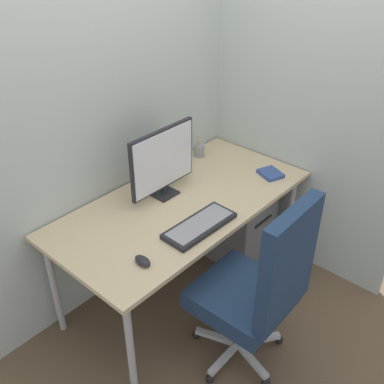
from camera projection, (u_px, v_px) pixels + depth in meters
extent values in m
plane|color=brown|center=(184.00, 289.00, 3.07)|extent=(8.00, 8.00, 0.00)
cube|color=#B7C1BC|center=(126.00, 74.00, 2.56)|extent=(2.59, 0.04, 2.80)
cube|color=#B7C1BC|center=(290.00, 61.00, 2.77)|extent=(0.04, 1.76, 2.80)
cube|color=#D1B78C|center=(183.00, 203.00, 2.69)|extent=(1.63, 0.80, 0.03)
cylinder|color=#B2B5BA|center=(131.00, 350.00, 2.22)|extent=(0.04, 0.04, 0.70)
cylinder|color=#B2B5BA|center=(289.00, 219.00, 3.16)|extent=(0.04, 0.04, 0.70)
cylinder|color=#B2B5BA|center=(54.00, 287.00, 2.60)|extent=(0.04, 0.04, 0.70)
cylinder|color=#B2B5BA|center=(217.00, 186.00, 3.54)|extent=(0.04, 0.04, 0.70)
sphere|color=black|center=(210.00, 378.00, 2.46)|extent=(0.05, 0.05, 0.05)
cube|color=silver|center=(224.00, 358.00, 2.52)|extent=(0.26, 0.04, 0.03)
sphere|color=black|center=(266.00, 382.00, 2.44)|extent=(0.05, 0.05, 0.05)
cube|color=silver|center=(252.00, 360.00, 2.51)|extent=(0.11, 0.26, 0.03)
sphere|color=black|center=(279.00, 340.00, 2.68)|extent=(0.05, 0.05, 0.05)
cube|color=silver|center=(259.00, 339.00, 2.63)|extent=(0.23, 0.18, 0.03)
sphere|color=black|center=(237.00, 314.00, 2.84)|extent=(0.05, 0.05, 0.05)
cube|color=silver|center=(237.00, 326.00, 2.71)|extent=(0.23, 0.19, 0.03)
sphere|color=black|center=(196.00, 335.00, 2.71)|extent=(0.05, 0.05, 0.05)
cube|color=silver|center=(217.00, 337.00, 2.64)|extent=(0.12, 0.26, 0.03)
cylinder|color=silver|center=(239.00, 323.00, 2.51)|extent=(0.04, 0.04, 0.32)
cube|color=navy|center=(242.00, 296.00, 2.40)|extent=(0.48, 0.48, 0.11)
cube|color=navy|center=(288.00, 265.00, 2.08)|extent=(0.42, 0.08, 0.61)
cube|color=slate|center=(233.00, 220.00, 3.27)|extent=(0.38, 0.49, 0.55)
cube|color=#262628|center=(263.00, 221.00, 3.07)|extent=(0.19, 0.01, 0.02)
cube|color=black|center=(165.00, 194.00, 2.73)|extent=(0.14, 0.12, 0.01)
cube|color=black|center=(164.00, 189.00, 2.72)|extent=(0.04, 0.02, 0.05)
cube|color=black|center=(163.00, 159.00, 2.62)|extent=(0.49, 0.02, 0.38)
cube|color=silver|center=(164.00, 160.00, 2.61)|extent=(0.47, 0.01, 0.35)
cube|color=black|center=(200.00, 226.00, 2.45)|extent=(0.44, 0.19, 0.03)
cube|color=gray|center=(200.00, 223.00, 2.44)|extent=(0.41, 0.15, 0.00)
ellipsoid|color=black|center=(143.00, 261.00, 2.20)|extent=(0.06, 0.10, 0.04)
cylinder|color=gray|center=(199.00, 150.00, 3.15)|extent=(0.08, 0.08, 0.08)
cylinder|color=#B2B5BA|center=(199.00, 144.00, 3.11)|extent=(0.02, 0.01, 0.10)
cylinder|color=#B2B5BA|center=(200.00, 144.00, 3.12)|extent=(0.02, 0.01, 0.10)
torus|color=black|center=(199.00, 149.00, 3.14)|extent=(0.03, 0.04, 0.01)
cylinder|color=orange|center=(198.00, 144.00, 3.13)|extent=(0.01, 0.02, 0.12)
cube|color=#334C8C|center=(271.00, 174.00, 2.93)|extent=(0.17, 0.18, 0.02)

